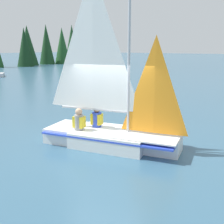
# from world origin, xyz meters

# --- Properties ---
(ground_plane) EXTENTS (260.00, 260.00, 0.00)m
(ground_plane) POSITION_xyz_m (0.00, 0.00, 0.00)
(ground_plane) COLOR #38607A
(sailboat_main) EXTENTS (2.50, 4.42, 5.36)m
(sailboat_main) POSITION_xyz_m (-0.01, 0.06, 0.71)
(sailboat_main) COLOR white
(sailboat_main) RESTS_ON ground_plane
(sailor_helm) EXTENTS (0.36, 0.39, 1.16)m
(sailor_helm) POSITION_xyz_m (0.09, 0.68, 0.62)
(sailor_helm) COLOR black
(sailor_helm) RESTS_ON ground_plane
(sailor_crew) EXTENTS (0.36, 0.39, 1.16)m
(sailor_crew) POSITION_xyz_m (-0.51, 0.91, 0.62)
(sailor_crew) COLOR black
(sailor_crew) RESTS_ON ground_plane
(treeline_shore) EXTENTS (19.39, 5.01, 7.27)m
(treeline_shore) POSITION_xyz_m (27.21, 34.43, 3.35)
(treeline_shore) COLOR #1E4C23
(treeline_shore) RESTS_ON ground_plane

